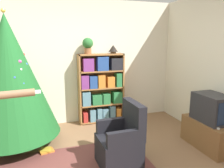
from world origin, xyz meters
TOP-DOWN VIEW (x-y plane):
  - wall_back at (0.00, 2.24)m, footprint 8.00×0.10m
  - bookshelf at (0.58, 2.03)m, footprint 0.97×0.27m
  - tv_stand at (1.99, 0.33)m, footprint 0.48×0.90m
  - television at (1.99, 0.32)m, footprint 0.41×0.60m
  - game_remote at (1.85, 0.06)m, footprint 0.04×0.12m
  - christmas_tree at (-1.11, 1.38)m, footprint 1.50×1.50m
  - armchair at (0.40, 0.29)m, footprint 0.58×0.57m
  - potted_plant at (0.31, 2.04)m, footprint 0.22×0.22m
  - table_lamp at (0.86, 2.04)m, footprint 0.20×0.20m
  - book_pile_near_tree at (-0.62, 0.99)m, footprint 0.24×0.20m

SIDE VIEW (x-z plane):
  - book_pile_near_tree at x=-0.62m, z-range 0.00..0.06m
  - tv_stand at x=1.99m, z-range 0.00..0.46m
  - armchair at x=0.40m, z-range -0.14..0.78m
  - game_remote at x=1.85m, z-range 0.46..0.48m
  - television at x=1.99m, z-range 0.46..0.91m
  - bookshelf at x=0.58m, z-range 0.00..1.48m
  - christmas_tree at x=-1.11m, z-range 0.07..2.32m
  - wall_back at x=0.00m, z-range 0.00..2.60m
  - table_lamp at x=0.86m, z-range 1.50..1.68m
  - potted_plant at x=0.31m, z-range 1.51..1.84m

